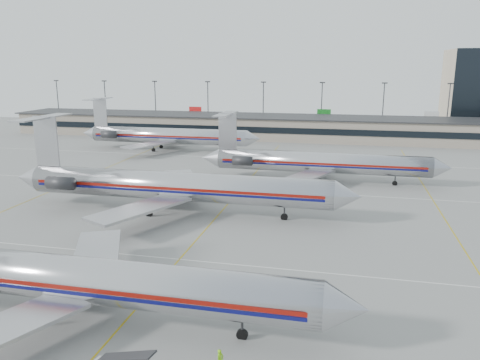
# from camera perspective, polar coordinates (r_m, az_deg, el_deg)

# --- Properties ---
(ground) EXTENTS (260.00, 260.00, 0.00)m
(ground) POSITION_cam_1_polar(r_m,az_deg,el_deg) (42.18, -12.18, -14.70)
(ground) COLOR gray
(ground) RESTS_ON ground
(apron_markings) EXTENTS (160.00, 0.15, 0.02)m
(apron_markings) POSITION_cam_1_polar(r_m,az_deg,el_deg) (50.47, -7.39, -9.56)
(apron_markings) COLOR silver
(apron_markings) RESTS_ON ground
(terminal) EXTENTS (162.00, 17.00, 6.25)m
(terminal) POSITION_cam_1_polar(r_m,az_deg,el_deg) (133.47, 5.61, 6.44)
(terminal) COLOR gray
(terminal) RESTS_ON ground
(light_mast_row) EXTENTS (163.60, 0.40, 15.28)m
(light_mast_row) POSITION_cam_1_polar(r_m,az_deg,el_deg) (146.78, 6.36, 9.21)
(light_mast_row) COLOR #38383D
(light_mast_row) RESTS_ON ground
(jet_foreground) EXTENTS (45.90, 27.03, 12.01)m
(jet_foreground) POSITION_cam_1_polar(r_m,az_deg,el_deg) (40.66, -20.80, -10.98)
(jet_foreground) COLOR #BCBCC1
(jet_foreground) RESTS_ON ground
(jet_second_row) EXTENTS (49.92, 29.39, 13.07)m
(jet_second_row) POSITION_cam_1_polar(r_m,az_deg,el_deg) (65.39, -8.54, -0.67)
(jet_second_row) COLOR #BCBCC1
(jet_second_row) RESTS_ON ground
(jet_third_row) EXTENTS (43.36, 26.67, 11.86)m
(jet_third_row) POSITION_cam_1_polar(r_m,az_deg,el_deg) (83.34, 9.23, 2.16)
(jet_third_row) COLOR #BCBCC1
(jet_third_row) RESTS_ON ground
(jet_back_row) EXTENTS (45.38, 27.92, 12.41)m
(jet_back_row) POSITION_cam_1_polar(r_m,az_deg,el_deg) (114.80, -9.15, 5.38)
(jet_back_row) COLOR #BCBCC1
(jet_back_row) RESTS_ON ground
(ramp_worker_near) EXTENTS (0.60, 0.68, 1.56)m
(ramp_worker_near) POSITION_cam_1_polar(r_m,az_deg,el_deg) (33.40, -2.44, -21.12)
(ramp_worker_near) COLOR #7CCF13
(ramp_worker_near) RESTS_ON ground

